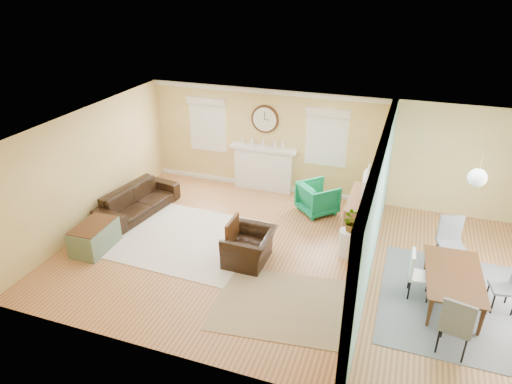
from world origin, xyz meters
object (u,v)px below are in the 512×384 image
sofa (138,200)px  credenza (360,213)px  eames_chair (249,247)px  green_chair (318,198)px  dining_table (453,288)px

sofa → credenza: size_ratio=1.40×
sofa → eames_chair: (3.14, -1.02, 0.01)m
credenza → green_chair: bearing=154.3°
dining_table → green_chair: bearing=47.4°
sofa → eames_chair: eames_chair is taller
green_chair → sofa: bearing=64.3°
dining_table → eames_chair: bearing=87.6°
sofa → dining_table: (6.82, -1.03, -0.02)m
eames_chair → dining_table: bearing=89.7°
eames_chair → dining_table: size_ratio=0.60×
eames_chair → credenza: credenza is taller
green_chair → credenza: credenza is taller
sofa → green_chair: 4.19m
sofa → green_chair: (3.95, 1.40, 0.05)m
credenza → dining_table: (1.84, -1.94, -0.11)m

